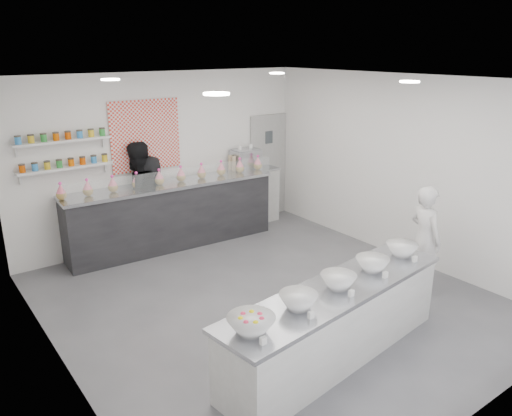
{
  "coord_description": "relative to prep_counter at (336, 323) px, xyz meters",
  "views": [
    {
      "loc": [
        -3.87,
        -4.94,
        3.39
      ],
      "look_at": [
        0.09,
        0.4,
        1.24
      ],
      "focal_mm": 35.0,
      "sensor_mm": 36.0,
      "label": 1
    }
  ],
  "objects": [
    {
      "name": "back_wall",
      "position": [
        0.21,
        4.51,
        1.07
      ],
      "size": [
        5.5,
        0.0,
        5.5
      ],
      "primitive_type": "plane",
      "rotation": [
        1.57,
        0.0,
        0.0
      ],
      "color": "white",
      "rests_on": "floor"
    },
    {
      "name": "downlight_0",
      "position": [
        -1.19,
        0.51,
        2.55
      ],
      "size": [
        0.24,
        0.24,
        0.02
      ],
      "primitive_type": "cylinder",
      "color": "white",
      "rests_on": "ceiling"
    },
    {
      "name": "prep_bowls",
      "position": [
        0.0,
        0.0,
        0.51
      ],
      "size": [
        3.04,
        0.86,
        0.16
      ],
      "primitive_type": null,
      "rotation": [
        0.0,
        0.0,
        0.12
      ],
      "color": "white",
      "rests_on": "prep_counter"
    },
    {
      "name": "sneeze_guard",
      "position": [
        0.08,
        3.78,
        0.88
      ],
      "size": [
        3.67,
        0.22,
        0.31
      ],
      "primitive_type": "cube",
      "rotation": [
        0.0,
        0.0,
        -0.05
      ],
      "color": "white",
      "rests_on": "back_bar"
    },
    {
      "name": "woman_prep",
      "position": [
        2.21,
        0.45,
        0.35
      ],
      "size": [
        0.5,
        0.64,
        1.57
      ],
      "primitive_type": "imported",
      "rotation": [
        0.0,
        0.0,
        1.34
      ],
      "color": "silver",
      "rests_on": "floor"
    },
    {
      "name": "right_wall",
      "position": [
        2.96,
        1.51,
        1.07
      ],
      "size": [
        0.0,
        6.0,
        6.0
      ],
      "primitive_type": "plane",
      "rotation": [
        1.57,
        0.0,
        -1.57
      ],
      "color": "white",
      "rests_on": "floor"
    },
    {
      "name": "downlight_1",
      "position": [
        1.61,
        0.51,
        2.55
      ],
      "size": [
        0.24,
        0.24,
        0.02
      ],
      "primitive_type": "cylinder",
      "color": "white",
      "rests_on": "ceiling"
    },
    {
      "name": "staff_left",
      "position": [
        -0.41,
        4.36,
        0.51
      ],
      "size": [
        1.03,
        0.87,
        1.89
      ],
      "primitive_type": "imported",
      "rotation": [
        0.0,
        0.0,
        3.32
      ],
      "color": "black",
      "rests_on": "floor"
    },
    {
      "name": "cookie_bags",
      "position": [
        0.1,
        4.11,
        0.86
      ],
      "size": [
        3.76,
        0.37,
        0.28
      ],
      "primitive_type": null,
      "rotation": [
        0.0,
        0.0,
        -0.05
      ],
      "color": "pink",
      "rests_on": "back_bar"
    },
    {
      "name": "label_cards",
      "position": [
        -0.06,
        -0.52,
        0.47
      ],
      "size": [
        2.66,
        0.04,
        0.07
      ],
      "primitive_type": null,
      "color": "white",
      "rests_on": "prep_counter"
    },
    {
      "name": "cup_stacks",
      "position": [
        1.56,
        4.29,
        0.82
      ],
      "size": [
        0.24,
        0.24,
        0.33
      ],
      "primitive_type": null,
      "color": "#977B63",
      "rests_on": "espresso_ledge"
    },
    {
      "name": "preserve_jars",
      "position": [
        -1.54,
        4.39,
        1.45
      ],
      "size": [
        1.45,
        0.1,
        0.56
      ],
      "primitive_type": null,
      "color": "#CB4700",
      "rests_on": "jar_shelf_lower"
    },
    {
      "name": "left_wall",
      "position": [
        -2.54,
        1.51,
        1.07
      ],
      "size": [
        0.0,
        6.0,
        6.0
      ],
      "primitive_type": "plane",
      "rotation": [
        1.57,
        0.0,
        1.57
      ],
      "color": "white",
      "rests_on": "floor"
    },
    {
      "name": "downlight_2",
      "position": [
        -1.19,
        3.11,
        2.55
      ],
      "size": [
        0.24,
        0.24,
        0.02
      ],
      "primitive_type": "cylinder",
      "color": "white",
      "rests_on": "ceiling"
    },
    {
      "name": "staff_right",
      "position": [
        -0.18,
        4.36,
        0.38
      ],
      "size": [
        0.83,
        0.57,
        1.63
      ],
      "primitive_type": "imported",
      "rotation": [
        0.0,
        0.0,
        3.2
      ],
      "color": "black",
      "rests_on": "floor"
    },
    {
      "name": "back_bar",
      "position": [
        0.1,
        4.11,
        0.14
      ],
      "size": [
        3.76,
        0.89,
        1.15
      ],
      "primitive_type": "cube",
      "rotation": [
        0.0,
        0.0,
        -0.05
      ],
      "color": "black",
      "rests_on": "floor"
    },
    {
      "name": "back_door",
      "position": [
        2.51,
        4.48,
        0.62
      ],
      "size": [
        0.88,
        0.04,
        2.1
      ],
      "primitive_type": "cube",
      "color": "#989895",
      "rests_on": "floor"
    },
    {
      "name": "espresso_machine",
      "position": [
        1.81,
        4.29,
        0.86
      ],
      "size": [
        0.54,
        0.37,
        0.41
      ],
      "primitive_type": "cube",
      "color": "#93969E",
      "rests_on": "espresso_ledge"
    },
    {
      "name": "espresso_ledge",
      "position": [
        1.76,
        4.29,
        0.11
      ],
      "size": [
        1.47,
        0.47,
        1.09
      ],
      "primitive_type": "cube",
      "color": "#AFAEAA",
      "rests_on": "floor"
    },
    {
      "name": "jar_shelf_lower",
      "position": [
        -1.54,
        4.41,
        1.17
      ],
      "size": [
        1.45,
        0.22,
        0.04
      ],
      "primitive_type": "cube",
      "color": "silver",
      "rests_on": "back_wall"
    },
    {
      "name": "floor",
      "position": [
        0.21,
        1.51,
        -0.43
      ],
      "size": [
        6.0,
        6.0,
        0.0
      ],
      "primitive_type": "plane",
      "color": "#515156",
      "rests_on": "ground"
    },
    {
      "name": "pattern_panel",
      "position": [
        -0.14,
        4.49,
        1.52
      ],
      "size": [
        1.25,
        0.03,
        1.2
      ],
      "primitive_type": "cube",
      "color": "red",
      "rests_on": "back_wall"
    },
    {
      "name": "prep_counter",
      "position": [
        0.0,
        0.0,
        0.0
      ],
      "size": [
        3.25,
        1.1,
        0.87
      ],
      "primitive_type": "cube",
      "rotation": [
        0.0,
        0.0,
        0.12
      ],
      "color": "#AFAEAA",
      "rests_on": "floor"
    },
    {
      "name": "ceiling",
      "position": [
        0.21,
        1.51,
        2.57
      ],
      "size": [
        6.0,
        6.0,
        0.0
      ],
      "primitive_type": "plane",
      "rotation": [
        3.14,
        0.0,
        0.0
      ],
      "color": "white",
      "rests_on": "floor"
    },
    {
      "name": "jar_shelf_upper",
      "position": [
        -1.54,
        4.41,
        1.59
      ],
      "size": [
        1.45,
        0.22,
        0.04
      ],
      "primitive_type": "cube",
      "color": "silver",
      "rests_on": "back_wall"
    },
    {
      "name": "downlight_3",
      "position": [
        1.61,
        3.11,
        2.55
      ],
      "size": [
        0.24,
        0.24,
        0.02
      ],
      "primitive_type": "cylinder",
      "color": "white",
      "rests_on": "ceiling"
    }
  ]
}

